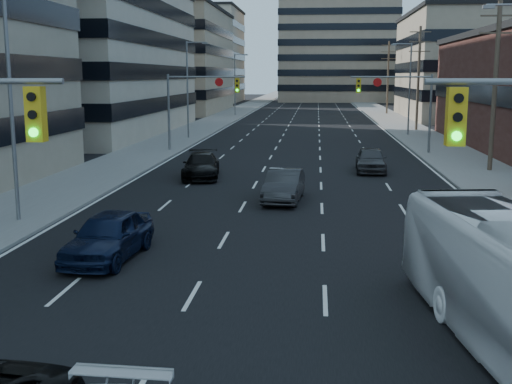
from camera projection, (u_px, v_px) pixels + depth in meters
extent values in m
cube|color=black|center=(310.00, 104.00, 132.84)|extent=(18.00, 300.00, 0.02)
cube|color=slate|center=(254.00, 104.00, 133.88)|extent=(5.00, 300.00, 0.15)
cube|color=slate|center=(366.00, 104.00, 131.76)|extent=(5.00, 300.00, 0.15)
cube|color=gray|center=(160.00, 62.00, 104.23)|extent=(20.00, 30.00, 16.00)
cube|color=gray|center=(489.00, 67.00, 88.14)|extent=(22.00, 28.00, 14.00)
cube|color=#ADA089|center=(185.00, 57.00, 143.42)|extent=(24.00, 24.00, 20.00)
cube|color=gray|center=(469.00, 75.00, 128.81)|extent=(22.00, 22.00, 12.00)
cube|color=gold|center=(36.00, 114.00, 12.80)|extent=(0.35, 0.28, 1.10)
cylinder|color=black|center=(31.00, 97.00, 12.58)|extent=(0.18, 0.06, 0.18)
cylinder|color=black|center=(32.00, 115.00, 12.64)|extent=(0.18, 0.06, 0.18)
cylinder|color=#0CE526|center=(33.00, 132.00, 12.70)|extent=(0.18, 0.06, 0.18)
cube|color=gold|center=(456.00, 117.00, 12.04)|extent=(0.35, 0.28, 1.10)
cylinder|color=black|center=(459.00, 98.00, 11.82)|extent=(0.18, 0.06, 0.18)
cylinder|color=black|center=(458.00, 117.00, 11.89)|extent=(0.18, 0.06, 0.18)
cylinder|color=#0CE526|center=(457.00, 136.00, 11.95)|extent=(0.18, 0.06, 0.18)
cylinder|color=slate|center=(169.00, 113.00, 49.97)|extent=(0.18, 0.18, 6.00)
cylinder|color=slate|center=(206.00, 77.00, 49.19)|extent=(6.00, 0.12, 0.12)
cube|color=gold|center=(237.00, 85.00, 49.08)|extent=(0.35, 0.28, 1.10)
cylinder|color=black|center=(237.00, 81.00, 48.86)|extent=(0.18, 0.06, 0.18)
cylinder|color=black|center=(237.00, 85.00, 48.93)|extent=(0.18, 0.06, 0.18)
cylinder|color=#0CE526|center=(237.00, 90.00, 48.99)|extent=(0.18, 0.06, 0.18)
cylinder|color=white|center=(219.00, 82.00, 49.14)|extent=(0.64, 0.06, 0.64)
cylinder|color=slate|center=(430.00, 115.00, 48.12)|extent=(0.18, 0.18, 6.00)
cylinder|color=slate|center=(391.00, 77.00, 47.90)|extent=(6.00, 0.12, 0.12)
cube|color=gold|center=(358.00, 86.00, 48.24)|extent=(0.35, 0.28, 1.10)
cylinder|color=black|center=(359.00, 81.00, 48.02)|extent=(0.18, 0.06, 0.18)
cylinder|color=black|center=(359.00, 86.00, 48.08)|extent=(0.18, 0.06, 0.18)
cylinder|color=#0CE526|center=(358.00, 90.00, 48.14)|extent=(0.18, 0.06, 0.18)
cylinder|color=white|center=(377.00, 82.00, 48.03)|extent=(0.64, 0.06, 0.64)
cylinder|color=#4C3D2D|center=(495.00, 82.00, 38.66)|extent=(0.28, 0.28, 11.00)
cube|color=#4C3D2D|center=(500.00, 16.00, 37.96)|extent=(2.20, 0.10, 0.10)
cube|color=#4C3D2D|center=(498.00, 33.00, 38.14)|extent=(2.20, 0.10, 0.10)
cylinder|color=#4C3D2D|center=(418.00, 79.00, 68.04)|extent=(0.28, 0.28, 11.00)
cube|color=#4C3D2D|center=(420.00, 32.00, 67.16)|extent=(2.20, 0.10, 0.10)
cube|color=#4C3D2D|center=(420.00, 42.00, 67.34)|extent=(2.20, 0.10, 0.10)
cube|color=#4C3D2D|center=(420.00, 51.00, 67.52)|extent=(2.20, 0.10, 0.10)
cylinder|color=#4C3D2D|center=(388.00, 78.00, 97.43)|extent=(0.28, 0.28, 11.00)
cube|color=#4C3D2D|center=(389.00, 45.00, 96.55)|extent=(2.20, 0.10, 0.10)
cube|color=#4C3D2D|center=(389.00, 52.00, 96.73)|extent=(2.20, 0.10, 0.10)
cube|color=#4C3D2D|center=(389.00, 59.00, 96.90)|extent=(2.20, 0.10, 0.10)
cylinder|color=slate|center=(11.00, 112.00, 25.26)|extent=(0.16, 0.16, 9.00)
cylinder|color=slate|center=(187.00, 91.00, 59.54)|extent=(0.16, 0.16, 9.00)
cylinder|color=slate|center=(196.00, 42.00, 58.67)|extent=(1.80, 0.10, 0.10)
cube|color=slate|center=(205.00, 43.00, 58.61)|extent=(0.50, 0.22, 0.14)
cylinder|color=slate|center=(235.00, 85.00, 93.82)|extent=(0.16, 0.16, 9.00)
cylinder|color=slate|center=(241.00, 54.00, 92.95)|extent=(1.80, 0.10, 0.10)
cube|color=slate|center=(246.00, 55.00, 92.89)|extent=(0.50, 0.22, 0.14)
cylinder|color=slate|center=(508.00, 5.00, 27.51)|extent=(1.80, 0.10, 0.10)
cube|color=slate|center=(489.00, 7.00, 27.60)|extent=(0.50, 0.22, 0.14)
cylinder|color=slate|center=(410.00, 90.00, 62.50)|extent=(0.16, 0.16, 9.00)
cylinder|color=slate|center=(402.00, 44.00, 61.79)|extent=(1.80, 0.10, 0.10)
cube|color=slate|center=(394.00, 45.00, 61.88)|extent=(0.50, 0.22, 0.14)
imported|color=black|center=(108.00, 236.00, 20.79)|extent=(2.21, 4.75, 1.57)
imported|color=#2B2B2D|center=(284.00, 186.00, 30.44)|extent=(1.93, 4.67, 1.50)
imported|color=black|center=(201.00, 166.00, 37.29)|extent=(2.64, 5.24, 1.46)
imported|color=#373739|center=(371.00, 160.00, 39.69)|extent=(1.98, 4.58, 1.54)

